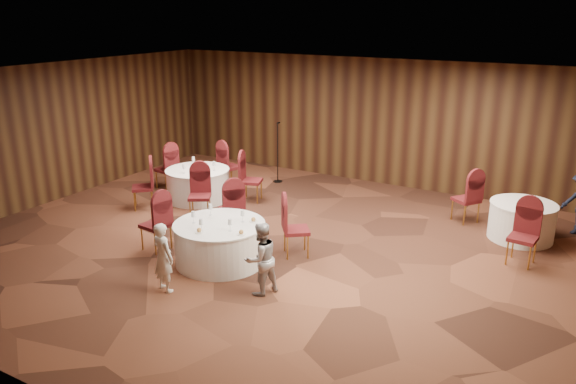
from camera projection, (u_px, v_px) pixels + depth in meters
The scene contains 14 objects.
ground at pixel (274, 248), 10.73m from camera, with size 12.00×12.00×0.00m, color black.
room_shell at pixel (273, 148), 10.12m from camera, with size 12.00×12.00×12.00m.
table_main at pixel (220, 243), 10.02m from camera, with size 1.63×1.63×0.74m.
table_left at pixel (198, 184), 13.36m from camera, with size 1.51×1.51×0.74m.
table_right at pixel (522, 221), 11.05m from camera, with size 1.27×1.27×0.74m.
chairs_main at pixel (227, 221), 10.70m from camera, with size 3.07×2.05×1.00m.
chairs_left at pixel (198, 179), 13.32m from camera, with size 3.04×3.11×1.00m.
chairs_right at pixel (492, 217), 10.92m from camera, with size 2.02×2.29×1.00m.
tabletop_main at pixel (222, 221), 9.75m from camera, with size 1.15×1.03×0.22m.
tabletop_left at pixel (197, 166), 13.22m from camera, with size 0.79×0.73×0.22m.
tabletop_right at pixel (535, 201), 10.61m from camera, with size 0.08×0.08×0.22m.
mic_stand at pixel (278, 165), 14.70m from camera, with size 0.24×0.24×1.59m.
woman_a at pixel (163, 257), 8.94m from camera, with size 0.42×0.28×1.16m, color silver.
woman_b at pixel (261, 259), 8.85m from camera, with size 0.58×0.45×1.20m, color #AEADB2.
Camera 1 is at (5.17, -8.41, 4.35)m, focal length 35.00 mm.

